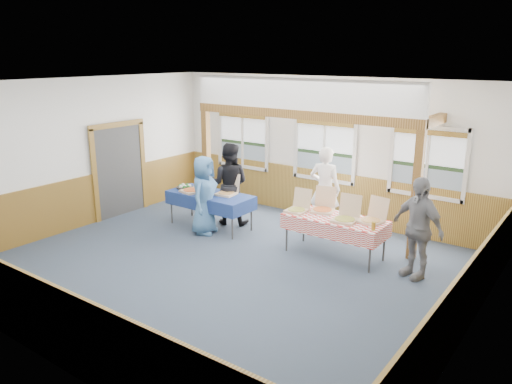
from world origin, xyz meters
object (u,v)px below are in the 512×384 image
(table_right, at_px, (335,220))
(person_grey, at_px, (417,228))
(woman_white, at_px, (325,189))
(table_left, at_px, (210,196))
(man_blue, at_px, (204,195))
(woman_black, at_px, (229,184))

(table_right, xyz_separation_m, person_grey, (1.52, 0.01, 0.17))
(table_right, height_order, woman_white, woman_white)
(table_left, distance_m, table_right, 2.94)
(table_right, bearing_deg, man_blue, 173.13)
(woman_black, distance_m, person_grey, 4.30)
(woman_white, relative_size, person_grey, 1.05)
(table_left, height_order, woman_white, woman_white)
(woman_black, xyz_separation_m, man_blue, (-0.02, -0.81, -0.08))
(person_grey, bearing_deg, table_left, -154.92)
(man_blue, bearing_deg, woman_black, -17.46)
(table_left, bearing_deg, person_grey, -11.79)
(table_right, height_order, woman_black, woman_black)
(woman_white, bearing_deg, table_left, 21.76)
(man_blue, relative_size, person_grey, 0.95)
(woman_black, height_order, person_grey, woman_black)
(man_blue, bearing_deg, woman_white, -66.49)
(woman_black, xyz_separation_m, person_grey, (4.28, -0.32, -0.03))
(table_right, distance_m, woman_black, 2.80)
(table_left, height_order, table_right, same)
(woman_black, relative_size, person_grey, 1.04)
(woman_white, height_order, woman_black, woman_white)
(table_left, relative_size, table_right, 1.01)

